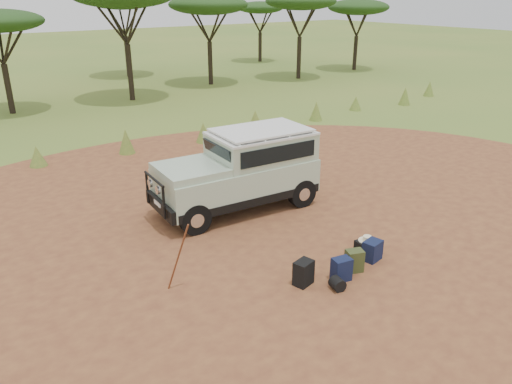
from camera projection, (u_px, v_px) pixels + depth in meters
ground at (274, 246)px, 11.66m from camera, size 140.00×140.00×0.00m
dirt_clearing at (274, 246)px, 11.66m from camera, size 23.00×23.00×0.01m
grass_fringe at (131, 143)px, 18.09m from camera, size 36.60×1.60×0.90m
acacia_treeline at (47, 5)px, 25.13m from camera, size 46.70×13.20×6.26m
safari_vehicle at (242, 172)px, 13.30m from camera, size 4.54×2.09×2.14m
walking_staff at (178, 257)px, 9.69m from camera, size 0.40×0.37×1.45m
backpack_black at (303, 273)px, 10.04m from camera, size 0.44×0.37×0.53m
backpack_navy at (341, 269)px, 10.19m from camera, size 0.42×0.34×0.50m
backpack_olive at (354, 261)px, 10.52m from camera, size 0.42×0.36×0.49m
duffel_navy at (372, 251)px, 10.97m from camera, size 0.46×0.38×0.46m
hard_case at (366, 247)px, 11.23m from camera, size 0.51×0.38×0.34m
stuff_sack at (337, 284)px, 9.90m from camera, size 0.31×0.31×0.27m
safari_hat at (367, 239)px, 11.15m from camera, size 0.40×0.40×0.12m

